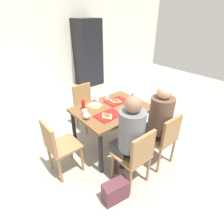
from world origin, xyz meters
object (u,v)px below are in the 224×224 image
(plastic_cup_b, at_px, (130,114))
(handbag, at_px, (116,191))
(pizza_slice_d, at_px, (132,109))
(plastic_cup_c, at_px, (85,113))
(tray_red_far, at_px, (116,101))
(tray_red_near, at_px, (108,115))
(pizza_slice_a, at_px, (107,115))
(plastic_cup_a, at_px, (97,98))
(person_in_brown_jacket, at_px, (158,118))
(condiment_bottle, at_px, (83,105))
(pizza_slice_c, at_px, (94,106))
(chair_far_side, at_px, (85,103))
(drink_fridge, at_px, (88,53))
(plastic_cup_d, at_px, (107,97))
(pizza_slice_b, at_px, (115,100))
(paper_plate_near_edge, at_px, (130,110))
(chair_near_left, at_px, (136,155))
(chair_near_right, at_px, (164,137))
(soda_can, at_px, (133,96))
(paper_plate_center, at_px, (94,106))
(person_in_red, at_px, (129,134))
(chair_left_end, at_px, (57,145))
(main_table, at_px, (112,113))
(foil_bundle, at_px, (86,116))

(plastic_cup_b, bearing_deg, handbag, -144.98)
(pizza_slice_d, height_order, plastic_cup_c, plastic_cup_c)
(plastic_cup_c, bearing_deg, tray_red_far, 5.64)
(tray_red_far, bearing_deg, tray_red_near, -144.89)
(pizza_slice_a, relative_size, plastic_cup_a, 1.77)
(person_in_brown_jacket, distance_m, plastic_cup_b, 0.40)
(tray_red_near, bearing_deg, plastic_cup_c, 139.92)
(condiment_bottle, bearing_deg, plastic_cup_a, 20.74)
(pizza_slice_c, xyz_separation_m, handbag, (-0.44, -1.05, -0.62))
(chair_far_side, height_order, drink_fridge, drink_fridge)
(condiment_bottle, bearing_deg, plastic_cup_d, 5.09)
(plastic_cup_a, distance_m, handbag, 1.49)
(chair_far_side, distance_m, pizza_slice_a, 1.03)
(pizza_slice_b, xyz_separation_m, plastic_cup_b, (-0.16, -0.51, 0.03))
(person_in_brown_jacket, height_order, paper_plate_near_edge, person_in_brown_jacket)
(person_in_brown_jacket, bearing_deg, drink_fridge, 72.06)
(tray_red_near, height_order, drink_fridge, drink_fridge)
(chair_near_left, relative_size, plastic_cup_c, 8.66)
(pizza_slice_a, bearing_deg, person_in_brown_jacket, -45.02)
(pizza_slice_c, relative_size, handbag, 0.84)
(tray_red_far, bearing_deg, handbag, -130.97)
(chair_near_right, distance_m, tray_red_near, 0.86)
(pizza_slice_d, bearing_deg, pizza_slice_c, 129.85)
(chair_near_right, relative_size, soda_can, 7.09)
(pizza_slice_a, relative_size, handbag, 0.55)
(plastic_cup_d, bearing_deg, condiment_bottle, -174.91)
(plastic_cup_b, relative_size, condiment_bottle, 0.62)
(tray_red_near, bearing_deg, condiment_bottle, 113.76)
(tray_red_far, distance_m, paper_plate_center, 0.39)
(person_in_red, relative_size, paper_plate_near_edge, 5.80)
(pizza_slice_c, height_order, handbag, pizza_slice_c)
(chair_near_right, xyz_separation_m, plastic_cup_a, (-0.31, 1.18, 0.28))
(plastic_cup_b, bearing_deg, pizza_slice_c, 110.46)
(chair_left_end, distance_m, pizza_slice_b, 1.18)
(condiment_bottle, relative_size, handbag, 0.50)
(chair_near_right, bearing_deg, chair_left_end, 146.65)
(chair_near_left, distance_m, paper_plate_center, 1.08)
(chair_far_side, relative_size, soda_can, 7.09)
(tray_red_near, relative_size, pizza_slice_d, 1.56)
(paper_plate_center, xyz_separation_m, pizza_slice_a, (-0.06, -0.40, 0.02))
(chair_left_end, bearing_deg, main_table, 0.00)
(paper_plate_near_edge, bearing_deg, pizza_slice_c, 128.25)
(plastic_cup_c, height_order, foil_bundle, same)
(chair_far_side, xyz_separation_m, condiment_bottle, (-0.37, -0.58, 0.31))
(person_in_red, bearing_deg, pizza_slice_a, 83.62)
(chair_near_left, relative_size, chair_near_right, 1.00)
(pizza_slice_b, relative_size, pizza_slice_c, 0.80)
(pizza_slice_c, bearing_deg, person_in_brown_jacket, -62.03)
(tray_red_far, relative_size, plastic_cup_c, 3.60)
(chair_left_end, distance_m, pizza_slice_c, 0.83)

